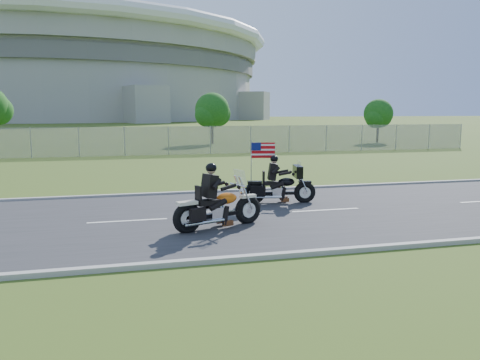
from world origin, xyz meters
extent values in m
plane|color=#354A17|center=(0.00, 0.00, 0.00)|extent=(420.00, 420.00, 0.00)
cube|color=#28282B|center=(0.00, 0.00, 0.02)|extent=(120.00, 8.00, 0.04)
cube|color=#9E9B93|center=(0.00, 4.05, 0.05)|extent=(120.00, 0.18, 0.12)
cube|color=#9E9B93|center=(0.00, -4.05, 0.05)|extent=(120.00, 0.18, 0.12)
cube|color=gray|center=(-5.00, 20.00, 1.00)|extent=(60.00, 0.03, 2.00)
cylinder|color=#A3A099|center=(-20.00, 170.00, 10.00)|extent=(130.00, 130.00, 20.00)
cylinder|color=#605E5B|center=(-20.00, 170.00, 17.00)|extent=(132.00, 132.00, 4.00)
cylinder|color=#A3A099|center=(-20.00, 170.00, 23.00)|extent=(134.00, 134.00, 6.00)
torus|color=white|center=(-20.00, 170.00, 27.00)|extent=(140.40, 140.40, 4.40)
cylinder|color=#382316|center=(6.00, 30.00, 1.26)|extent=(0.22, 0.22, 2.52)
sphere|color=#154A13|center=(6.00, 30.00, 3.15)|extent=(3.20, 3.20, 3.20)
sphere|color=#154A13|center=(6.64, 30.48, 2.79)|extent=(2.40, 2.40, 2.40)
sphere|color=#154A13|center=(5.44, 29.60, 2.70)|extent=(2.24, 2.24, 2.24)
cylinder|color=#382316|center=(22.00, 28.00, 1.12)|extent=(0.22, 0.22, 2.24)
sphere|color=#154A13|center=(22.00, 28.00, 2.80)|extent=(2.80, 2.80, 2.80)
sphere|color=#154A13|center=(22.56, 28.42, 2.48)|extent=(2.10, 2.10, 2.10)
sphere|color=#154A13|center=(21.51, 27.65, 2.40)|extent=(1.96, 1.96, 1.96)
torus|color=black|center=(1.22, -1.03, 0.41)|extent=(0.82, 0.45, 0.80)
torus|color=black|center=(-0.53, -1.63, 0.41)|extent=(0.82, 0.45, 0.80)
ellipsoid|color=orange|center=(0.57, -1.26, 0.80)|extent=(0.69, 0.53, 0.30)
cube|color=black|center=(0.04, -1.44, 0.76)|extent=(0.67, 0.50, 0.13)
cube|color=black|center=(0.09, -1.42, 1.18)|extent=(0.39, 0.50, 0.60)
sphere|color=black|center=(0.14, -1.40, 1.65)|extent=(0.37, 0.37, 0.29)
cube|color=silver|center=(0.98, -1.11, 1.32)|extent=(0.20, 0.49, 0.43)
torus|color=black|center=(3.83, 1.34, 0.38)|extent=(0.76, 0.31, 0.74)
torus|color=black|center=(2.17, 1.66, 0.38)|extent=(0.76, 0.31, 0.74)
ellipsoid|color=black|center=(3.22, 1.46, 0.74)|extent=(0.61, 0.42, 0.28)
cube|color=black|center=(2.71, 1.55, 0.70)|extent=(0.60, 0.40, 0.12)
cube|color=black|center=(2.75, 1.54, 1.09)|extent=(0.31, 0.44, 0.55)
sphere|color=black|center=(2.80, 1.54, 1.52)|extent=(0.32, 0.32, 0.27)
cube|color=black|center=(3.59, 1.39, 1.09)|extent=(0.36, 0.83, 0.40)
cube|color=#B70C11|center=(2.50, 1.80, 1.79)|extent=(0.79, 0.17, 0.52)
camera|label=1|loc=(-2.01, -13.19, 3.12)|focal=35.00mm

